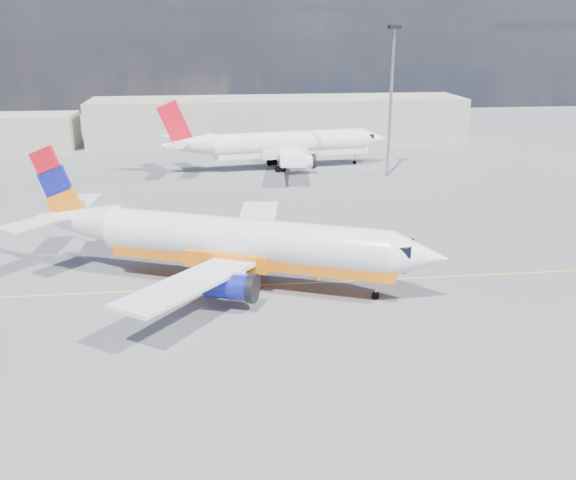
{
  "coord_description": "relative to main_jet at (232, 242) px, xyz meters",
  "views": [
    {
      "loc": [
        -8.11,
        -47.19,
        20.88
      ],
      "look_at": [
        -1.82,
        4.36,
        3.5
      ],
      "focal_mm": 40.0,
      "sensor_mm": 36.0,
      "label": 1
    }
  ],
  "objects": [
    {
      "name": "second_jet",
      "position": [
        9.41,
        45.76,
        -0.1
      ],
      "size": [
        35.95,
        28.08,
        10.87
      ],
      "rotation": [
        0.0,
        0.0,
        0.14
      ],
      "color": "white",
      "rests_on": "ground"
    },
    {
      "name": "floodlight_mast",
      "position": [
        24.07,
        38.65,
        8.87
      ],
      "size": [
        1.53,
        1.53,
        21.0
      ],
      "color": "#9A9AA2",
      "rests_on": "ground"
    },
    {
      "name": "gse_tug",
      "position": [
        14.18,
        1.27,
        -2.86
      ],
      "size": [
        2.72,
        1.93,
        1.81
      ],
      "rotation": [
        0.0,
        0.0,
        -0.16
      ],
      "color": "black",
      "rests_on": "ground"
    },
    {
      "name": "main_jet",
      "position": [
        0.0,
        0.0,
        0.0
      ],
      "size": [
        36.31,
        27.38,
        11.16
      ],
      "rotation": [
        0.0,
        0.0,
        -0.4
      ],
      "color": "white",
      "rests_on": "ground"
    },
    {
      "name": "ground",
      "position": [
        6.61,
        -3.76,
        -3.72
      ],
      "size": [
        240.0,
        240.0,
        0.0
      ],
      "primitive_type": "plane",
      "color": "#59595E",
      "rests_on": "ground"
    },
    {
      "name": "terminal_annex",
      "position": [
        -38.39,
        68.24,
        -0.72
      ],
      "size": [
        26.0,
        10.0,
        6.0
      ],
      "primitive_type": "cube",
      "color": "#ACA594",
      "rests_on": "ground"
    },
    {
      "name": "traffic_cone",
      "position": [
        7.26,
        -0.02,
        -3.45
      ],
      "size": [
        0.4,
        0.4,
        0.56
      ],
      "color": "white",
      "rests_on": "ground"
    },
    {
      "name": "taxi_line",
      "position": [
        6.61,
        -0.76,
        -3.71
      ],
      "size": [
        70.0,
        0.15,
        0.01
      ],
      "primitive_type": "cube",
      "color": "#FFF11A",
      "rests_on": "ground"
    },
    {
      "name": "terminal_main",
      "position": [
        11.61,
        71.24,
        0.28
      ],
      "size": [
        70.0,
        14.0,
        8.0
      ],
      "primitive_type": "cube",
      "color": "#ACA594",
      "rests_on": "ground"
    }
  ]
}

